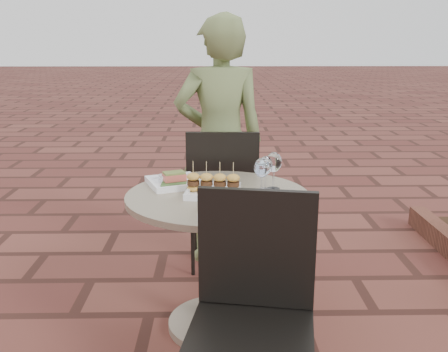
{
  "coord_description": "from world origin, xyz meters",
  "views": [
    {
      "loc": [
        -0.05,
        -2.03,
        1.45
      ],
      "look_at": [
        -0.01,
        0.29,
        0.82
      ],
      "focal_mm": 40.0,
      "sensor_mm": 36.0,
      "label": 1
    }
  ],
  "objects_px": {
    "cafe_table": "(218,241)",
    "diner": "(220,142)",
    "plate_tuna": "(235,209)",
    "chair_near": "(253,299)",
    "plate_sliders": "(213,186)",
    "chair_far": "(223,188)",
    "plate_salmon": "(174,181)"
  },
  "relations": [
    {
      "from": "cafe_table",
      "to": "diner",
      "type": "distance_m",
      "value": 0.94
    },
    {
      "from": "diner",
      "to": "plate_tuna",
      "type": "bearing_deg",
      "value": 84.75
    },
    {
      "from": "chair_near",
      "to": "plate_tuna",
      "type": "height_order",
      "value": "chair_near"
    },
    {
      "from": "diner",
      "to": "plate_sliders",
      "type": "bearing_deg",
      "value": 79.54
    },
    {
      "from": "cafe_table",
      "to": "plate_tuna",
      "type": "bearing_deg",
      "value": -75.91
    },
    {
      "from": "chair_near",
      "to": "chair_far",
      "type": "bearing_deg",
      "value": 103.45
    },
    {
      "from": "plate_salmon",
      "to": "cafe_table",
      "type": "bearing_deg",
      "value": -35.33
    },
    {
      "from": "chair_far",
      "to": "chair_near",
      "type": "height_order",
      "value": "same"
    },
    {
      "from": "chair_near",
      "to": "plate_tuna",
      "type": "xyz_separation_m",
      "value": [
        -0.05,
        0.43,
        0.2
      ]
    },
    {
      "from": "plate_sliders",
      "to": "cafe_table",
      "type": "bearing_deg",
      "value": 13.38
    },
    {
      "from": "plate_salmon",
      "to": "plate_sliders",
      "type": "distance_m",
      "value": 0.26
    },
    {
      "from": "chair_near",
      "to": "plate_sliders",
      "type": "height_order",
      "value": "chair_near"
    },
    {
      "from": "chair_far",
      "to": "plate_sliders",
      "type": "distance_m",
      "value": 0.74
    },
    {
      "from": "diner",
      "to": "plate_tuna",
      "type": "relative_size",
      "value": 5.11
    },
    {
      "from": "chair_near",
      "to": "plate_tuna",
      "type": "bearing_deg",
      "value": 106.79
    },
    {
      "from": "cafe_table",
      "to": "plate_tuna",
      "type": "xyz_separation_m",
      "value": [
        0.07,
        -0.28,
        0.26
      ]
    },
    {
      "from": "plate_salmon",
      "to": "chair_near",
      "type": "bearing_deg",
      "value": -68.21
    },
    {
      "from": "cafe_table",
      "to": "plate_salmon",
      "type": "relative_size",
      "value": 2.74
    },
    {
      "from": "diner",
      "to": "plate_salmon",
      "type": "height_order",
      "value": "diner"
    },
    {
      "from": "cafe_table",
      "to": "diner",
      "type": "relative_size",
      "value": 0.55
    },
    {
      "from": "chair_far",
      "to": "plate_sliders",
      "type": "xyz_separation_m",
      "value": [
        -0.06,
        -0.71,
        0.22
      ]
    },
    {
      "from": "plate_sliders",
      "to": "diner",
      "type": "bearing_deg",
      "value": 87.26
    },
    {
      "from": "plate_sliders",
      "to": "plate_tuna",
      "type": "distance_m",
      "value": 0.29
    },
    {
      "from": "plate_sliders",
      "to": "plate_tuna",
      "type": "bearing_deg",
      "value": -71.34
    },
    {
      "from": "diner",
      "to": "plate_salmon",
      "type": "relative_size",
      "value": 4.95
    },
    {
      "from": "chair_far",
      "to": "plate_tuna",
      "type": "distance_m",
      "value": 1.0
    },
    {
      "from": "diner",
      "to": "plate_tuna",
      "type": "xyz_separation_m",
      "value": [
        0.05,
        -1.16,
        -0.06
      ]
    },
    {
      "from": "plate_tuna",
      "to": "cafe_table",
      "type": "bearing_deg",
      "value": 104.09
    },
    {
      "from": "plate_salmon",
      "to": "plate_sliders",
      "type": "xyz_separation_m",
      "value": [
        0.2,
        -0.16,
        0.02
      ]
    },
    {
      "from": "chair_far",
      "to": "diner",
      "type": "bearing_deg",
      "value": -84.45
    },
    {
      "from": "chair_far",
      "to": "plate_salmon",
      "type": "relative_size",
      "value": 2.83
    },
    {
      "from": "chair_far",
      "to": "plate_sliders",
      "type": "height_order",
      "value": "chair_far"
    }
  ]
}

